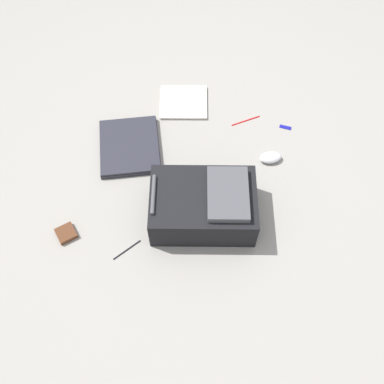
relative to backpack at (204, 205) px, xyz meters
The scene contains 9 objects.
ground_plane 0.16m from the backpack, ahead, with size 3.90×3.90×0.00m, color gray.
backpack is the anchor object (origin of this frame).
laptop 0.49m from the backpack, 24.69° to the left, with size 0.37×0.33×0.03m.
book_comic 0.64m from the backpack, 10.92° to the right, with size 0.28×0.29×0.01m.
computer_mouse 0.43m from the backpack, 66.20° to the right, with size 0.06×0.10×0.04m, color silver.
pen_black 0.56m from the backpack, 41.40° to the right, with size 0.01×0.01×0.15m, color red.
pen_blue 0.36m from the backpack, 97.78° to the left, with size 0.01×0.01×0.13m, color black.
earbud_pouch 0.58m from the backpack, 79.78° to the left, with size 0.07×0.07×0.02m, color #59331E.
usb_stick 0.62m from the backpack, 59.15° to the right, with size 0.02×0.06×0.01m, color #191999.
Camera 1 is at (-0.98, 0.35, 1.71)m, focal length 42.69 mm.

